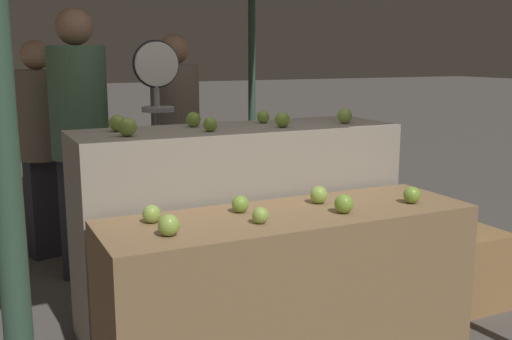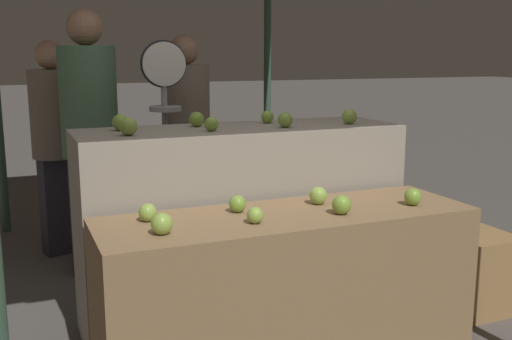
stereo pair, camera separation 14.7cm
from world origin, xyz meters
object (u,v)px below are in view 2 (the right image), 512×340
object	(u,v)px
person_customer_left	(55,133)
wooden_crate_side	(466,270)
person_vendor_at_scale	(90,126)
person_customer_right	(186,131)
produce_scale	(165,109)

from	to	relation	value
person_customer_left	wooden_crate_side	distance (m)	3.00
wooden_crate_side	person_vendor_at_scale	bearing A→B (deg)	144.24
person_vendor_at_scale	person_customer_right	xyz separation A→B (m)	(0.71, 0.19, -0.09)
person_vendor_at_scale	person_customer_left	xyz separation A→B (m)	(-0.18, 0.58, -0.11)
person_vendor_at_scale	wooden_crate_side	distance (m)	2.54
person_customer_right	person_vendor_at_scale	bearing A→B (deg)	-5.05
produce_scale	wooden_crate_side	size ratio (longest dim) A/B	3.43
produce_scale	person_customer_left	bearing A→B (deg)	122.54
person_customer_left	person_vendor_at_scale	bearing A→B (deg)	91.11
person_vendor_at_scale	person_customer_right	size ratio (longest dim) A/B	1.09
produce_scale	person_vendor_at_scale	world-z (taller)	person_vendor_at_scale
person_vendor_at_scale	wooden_crate_side	xyz separation A→B (m)	(1.96, -1.41, -0.80)
produce_scale	person_customer_right	bearing A→B (deg)	62.06
person_customer_left	person_customer_right	xyz separation A→B (m)	(0.90, -0.39, 0.02)
person_customer_right	produce_scale	bearing A→B (deg)	42.03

